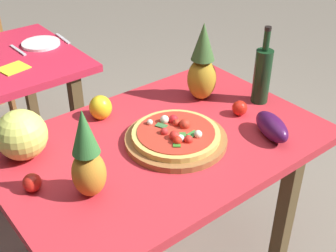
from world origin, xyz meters
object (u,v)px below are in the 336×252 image
at_px(display_table, 162,158).
at_px(napkin_folded, 14,68).
at_px(pizza_board, 176,139).
at_px(tomato_near_board, 32,183).
at_px(pizza, 176,133).
at_px(bell_pepper, 101,107).
at_px(tomato_by_bottle, 240,108).
at_px(melon, 22,135).
at_px(dinner_plate, 41,44).
at_px(wine_bottle, 262,75).
at_px(fork_utensil, 18,50).
at_px(pineapple_right, 87,158).
at_px(pineapple_left, 202,66).
at_px(eggplant, 272,127).
at_px(knife_utensil, 63,39).

height_order(display_table, napkin_folded, napkin_folded).
relative_size(pizza_board, tomato_near_board, 6.24).
height_order(pizza, napkin_folded, pizza).
height_order(bell_pepper, tomato_by_bottle, bell_pepper).
bearing_deg(melon, dinner_plate, 62.23).
bearing_deg(pizza, tomato_by_bottle, -1.42).
height_order(display_table, wine_bottle, wine_bottle).
bearing_deg(fork_utensil, pineapple_right, -104.75).
height_order(pizza_board, tomato_by_bottle, tomato_by_bottle).
height_order(wine_bottle, bell_pepper, wine_bottle).
bearing_deg(pineapple_left, pineapple_right, -160.31).
bearing_deg(eggplant, melon, 149.50).
bearing_deg(eggplant, bell_pepper, 129.81).
xyz_separation_m(tomato_by_bottle, fork_utensil, (-0.47, 1.26, -0.03)).
bearing_deg(bell_pepper, pizza, -68.95).
bearing_deg(tomato_by_bottle, bell_pepper, 143.59).
xyz_separation_m(pineapple_right, napkin_folded, (0.17, 1.10, -0.14)).
distance_m(pineapple_left, bell_pepper, 0.48).
xyz_separation_m(tomato_near_board, knife_utensil, (0.71, 1.17, -0.03)).
distance_m(pineapple_left, knife_utensil, 1.07).
bearing_deg(tomato_near_board, pineapple_left, 8.11).
xyz_separation_m(pizza_board, pizza, (0.00, -0.00, 0.03)).
xyz_separation_m(pineapple_right, eggplant, (0.74, -0.15, -0.10)).
bearing_deg(dinner_plate, pizza, -90.52).
distance_m(melon, fork_utensil, 1.04).
bearing_deg(pizza, pineapple_left, 33.02).
height_order(eggplant, dinner_plate, eggplant).
bearing_deg(tomato_near_board, wine_bottle, -3.34).
distance_m(melon, knife_utensil, 1.17).
bearing_deg(melon, tomato_by_bottle, -18.95).
xyz_separation_m(dinner_plate, fork_utensil, (-0.14, 0.00, -0.00)).
bearing_deg(dinner_plate, knife_utensil, 0.00).
height_order(wine_bottle, knife_utensil, wine_bottle).
height_order(pizza, pineapple_left, pineapple_left).
height_order(tomato_near_board, dinner_plate, tomato_near_board).
xyz_separation_m(pineapple_right, fork_utensil, (0.29, 1.31, -0.14)).
relative_size(wine_bottle, melon, 1.86).
height_order(display_table, pizza_board, pizza_board).
relative_size(bell_pepper, tomato_by_bottle, 1.62).
xyz_separation_m(pineapple_left, bell_pepper, (-0.45, 0.14, -0.11)).
height_order(pineapple_right, melon, pineapple_right).
xyz_separation_m(display_table, dinner_plate, (0.05, 1.21, 0.09)).
bearing_deg(napkin_folded, pineapple_right, -99.00).
distance_m(melon, bell_pepper, 0.38).
bearing_deg(dinner_plate, bell_pepper, -98.99).
distance_m(melon, tomato_by_bottle, 0.90).
bearing_deg(dinner_plate, display_table, -92.20).
bearing_deg(pizza, pizza_board, 130.16).
bearing_deg(wine_bottle, display_table, 177.12).
bearing_deg(pineapple_right, wine_bottle, 4.63).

